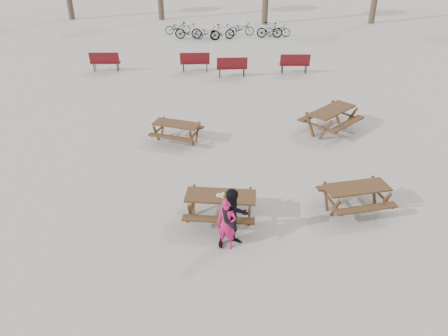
# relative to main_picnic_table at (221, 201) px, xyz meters

# --- Properties ---
(ground) EXTENTS (80.00, 80.00, 0.00)m
(ground) POSITION_rel_main_picnic_table_xyz_m (0.00, 0.00, -0.59)
(ground) COLOR gray
(ground) RESTS_ON ground
(main_picnic_table) EXTENTS (1.80, 1.45, 0.78)m
(main_picnic_table) POSITION_rel_main_picnic_table_xyz_m (0.00, 0.00, 0.00)
(main_picnic_table) COLOR #372414
(main_picnic_table) RESTS_ON ground
(food_tray) EXTENTS (0.18, 0.11, 0.03)m
(food_tray) POSITION_rel_main_picnic_table_xyz_m (-0.01, -0.05, 0.21)
(food_tray) COLOR white
(food_tray) RESTS_ON main_picnic_table
(bread_roll) EXTENTS (0.14, 0.06, 0.05)m
(bread_roll) POSITION_rel_main_picnic_table_xyz_m (-0.01, -0.05, 0.25)
(bread_roll) COLOR tan
(bread_roll) RESTS_ON food_tray
(soda_bottle) EXTENTS (0.07, 0.07, 0.17)m
(soda_bottle) POSITION_rel_main_picnic_table_xyz_m (0.08, -0.13, 0.26)
(soda_bottle) COLOR silver
(soda_bottle) RESTS_ON main_picnic_table
(child) EXTENTS (0.55, 0.43, 1.32)m
(child) POSITION_rel_main_picnic_table_xyz_m (0.24, -1.05, 0.08)
(child) COLOR #C1185B
(child) RESTS_ON ground
(adult) EXTENTS (0.95, 0.88, 1.56)m
(adult) POSITION_rel_main_picnic_table_xyz_m (0.39, -0.96, 0.19)
(adult) COLOR black
(adult) RESTS_ON ground
(picnic_table_east) EXTENTS (2.04, 1.82, 0.74)m
(picnic_table_east) POSITION_rel_main_picnic_table_xyz_m (3.56, 0.77, -0.22)
(picnic_table_east) COLOR #372414
(picnic_table_east) RESTS_ON ground
(picnic_table_north) EXTENTS (1.87, 1.63, 0.69)m
(picnic_table_north) POSITION_rel_main_picnic_table_xyz_m (-1.97, 4.50, -0.24)
(picnic_table_north) COLOR #372414
(picnic_table_north) RESTS_ON ground
(picnic_table_far) EXTENTS (2.51, 2.55, 0.86)m
(picnic_table_far) POSITION_rel_main_picnic_table_xyz_m (3.54, 5.85, -0.16)
(picnic_table_far) COLOR #372414
(picnic_table_far) RESTS_ON ground
(park_bench_row) EXTENTS (11.23, 1.49, 1.03)m
(park_bench_row) POSITION_rel_main_picnic_table_xyz_m (-1.89, 12.37, -0.07)
(park_bench_row) COLOR maroon
(park_bench_row) RESTS_ON ground
(bicycle_row) EXTENTS (8.50, 2.34, 1.04)m
(bicycle_row) POSITION_rel_main_picnic_table_xyz_m (-1.55, 20.09, -0.12)
(bicycle_row) COLOR black
(bicycle_row) RESTS_ON ground
(fallen_leaves) EXTENTS (11.00, 11.00, 0.01)m
(fallen_leaves) POSITION_rel_main_picnic_table_xyz_m (0.50, 2.50, -0.58)
(fallen_leaves) COLOR gold
(fallen_leaves) RESTS_ON ground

